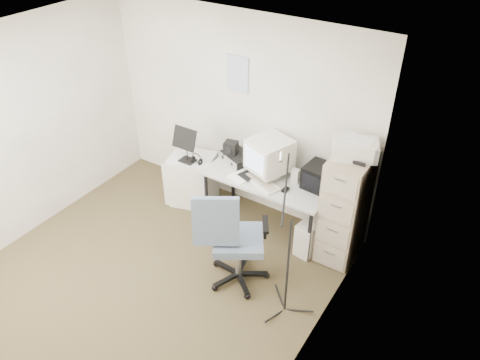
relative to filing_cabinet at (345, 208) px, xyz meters
The scene contains 23 objects.
floor 2.26m from the filing_cabinet, 136.87° to the right, with size 3.60×3.60×0.01m, color #423720.
ceiling 2.85m from the filing_cabinet, 136.87° to the right, with size 3.60×3.60×0.01m, color white.
wall_back 1.72m from the filing_cabinet, 168.55° to the left, with size 3.60×0.02×2.50m, color white.
wall_left 3.74m from the filing_cabinet, 156.35° to the right, with size 0.02×3.60×2.50m, color white.
wall_right 1.61m from the filing_cabinet, 81.54° to the right, with size 0.02×3.60×2.50m, color white.
wall_calendar 1.97m from the filing_cabinet, 169.10° to the left, with size 0.30×0.02×0.44m, color white.
filing_cabinet is the anchor object (origin of this frame).
printer 0.74m from the filing_cabinet, 90.00° to the left, with size 0.45×0.30×0.17m, color white.
desk 0.99m from the filing_cabinet, behind, with size 1.50×0.70×0.73m, color #B1B0AD.
crt_monitor 1.02m from the filing_cabinet, behind, with size 0.42×0.44×0.46m, color white.
crt_tv 0.45m from the filing_cabinet, 164.47° to the left, with size 0.30×0.32×0.27m, color black.
desk_speaker 0.67m from the filing_cabinet, behind, with size 0.08×0.08×0.16m, color beige.
keyboard 0.98m from the filing_cabinet, 169.08° to the right, with size 0.49×0.18×0.03m, color white.
mouse 0.68m from the filing_cabinet, 165.97° to the right, with size 0.06×0.10×0.03m, color black.
radio_receiver 1.46m from the filing_cabinet, behind, with size 0.39×0.28×0.11m, color black.
radio_speaker 1.55m from the filing_cabinet, behind, with size 0.16×0.14×0.16m, color black.
papers 1.22m from the filing_cabinet, behind, with size 0.23×0.32×0.02m, color white.
pc_tower 0.54m from the filing_cabinet, 158.49° to the right, with size 0.20×0.46×0.43m, color white.
office_chair 1.25m from the filing_cabinet, 128.05° to the right, with size 0.66×0.66×1.15m, color #4E5D73.
side_cart 2.05m from the filing_cabinet, behind, with size 0.56×0.45×0.69m, color silver.
music_stand 2.04m from the filing_cabinet, behind, with size 0.33×0.17×0.48m, color black.
headphones 1.90m from the filing_cabinet, behind, with size 0.15×0.15×0.03m, color black.
mic_stand 1.11m from the filing_cabinet, 96.96° to the right, with size 0.02×0.02×1.53m, color black.
Camera 1 is at (2.78, -2.57, 3.80)m, focal length 35.00 mm.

